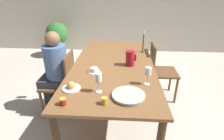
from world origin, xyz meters
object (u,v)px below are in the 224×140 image
(chair_opposite, at_px, (159,70))
(jam_jar_amber, at_px, (63,101))
(red_pitcher, at_px, (130,58))
(jam_jar_red, at_px, (104,101))
(candlestick_tall, at_px, (143,44))
(chair_person_side, at_px, (62,82))
(wine_glass_juice, at_px, (98,78))
(potted_plant, at_px, (57,34))
(teacup_near_person, at_px, (94,70))
(person_seated, at_px, (54,67))
(serving_tray, at_px, (128,95))
(bread_plate, at_px, (71,87))
(wine_glass_water, at_px, (148,72))

(chair_opposite, bearing_deg, jam_jar_amber, -38.80)
(red_pitcher, bearing_deg, jam_jar_red, -106.06)
(candlestick_tall, bearing_deg, jam_jar_red, -108.46)
(jam_jar_red, bearing_deg, chair_person_side, 128.93)
(wine_glass_juice, height_order, potted_plant, wine_glass_juice)
(teacup_near_person, bearing_deg, red_pitcher, 28.26)
(chair_opposite, height_order, red_pitcher, red_pitcher)
(person_seated, xyz_separation_m, candlestick_tall, (1.22, 0.51, 0.19))
(teacup_near_person, xyz_separation_m, serving_tray, (0.40, -0.49, -0.01))
(bread_plate, bearing_deg, potted_plant, 112.49)
(teacup_near_person, bearing_deg, serving_tray, -51.34)
(person_seated, relative_size, bread_plate, 6.53)
(teacup_near_person, distance_m, jam_jar_amber, 0.67)
(person_seated, height_order, jam_jar_amber, person_seated)
(red_pitcher, xyz_separation_m, teacup_near_person, (-0.43, -0.23, -0.07))
(person_seated, height_order, candlestick_tall, person_seated)
(red_pitcher, height_order, potted_plant, red_pitcher)
(chair_person_side, xyz_separation_m, teacup_near_person, (0.50, -0.23, 0.30))
(chair_opposite, height_order, jam_jar_amber, chair_opposite)
(bread_plate, bearing_deg, jam_jar_amber, -89.70)
(chair_person_side, relative_size, teacup_near_person, 6.10)
(red_pitcher, distance_m, wine_glass_water, 0.51)
(potted_plant, bearing_deg, person_seated, -70.97)
(teacup_near_person, bearing_deg, candlestick_tall, 49.40)
(chair_person_side, xyz_separation_m, potted_plant, (-0.86, 2.26, 0.09))
(person_seated, distance_m, wine_glass_water, 1.29)
(red_pitcher, relative_size, serving_tray, 0.63)
(serving_tray, bearing_deg, chair_person_side, 141.02)
(chair_person_side, bearing_deg, serving_tray, -128.98)
(jam_jar_amber, bearing_deg, bread_plate, 90.30)
(chair_person_side, distance_m, bread_plate, 0.76)
(wine_glass_water, bearing_deg, bread_plate, -169.76)
(wine_glass_water, relative_size, candlestick_tall, 0.57)
(chair_opposite, bearing_deg, wine_glass_water, -19.06)
(wine_glass_juice, relative_size, teacup_near_person, 1.37)
(chair_opposite, bearing_deg, bread_plate, -44.87)
(teacup_near_person, relative_size, candlestick_tall, 0.44)
(teacup_near_person, distance_m, bread_plate, 0.42)
(candlestick_tall, distance_m, potted_plant, 2.68)
(chair_person_side, xyz_separation_m, bread_plate, (0.33, -0.62, 0.30))
(wine_glass_water, height_order, candlestick_tall, candlestick_tall)
(jam_jar_amber, height_order, candlestick_tall, candlestick_tall)
(jam_jar_amber, relative_size, candlestick_tall, 0.19)
(wine_glass_water, distance_m, jam_jar_amber, 0.87)
(potted_plant, bearing_deg, red_pitcher, -51.62)
(serving_tray, xyz_separation_m, jam_jar_red, (-0.21, -0.12, 0.02))
(wine_glass_water, xyz_separation_m, jam_jar_red, (-0.41, -0.37, -0.11))
(teacup_near_person, bearing_deg, potted_plant, 118.67)
(wine_glass_water, bearing_deg, jam_jar_amber, -152.38)
(potted_plant, bearing_deg, jam_jar_red, -63.54)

